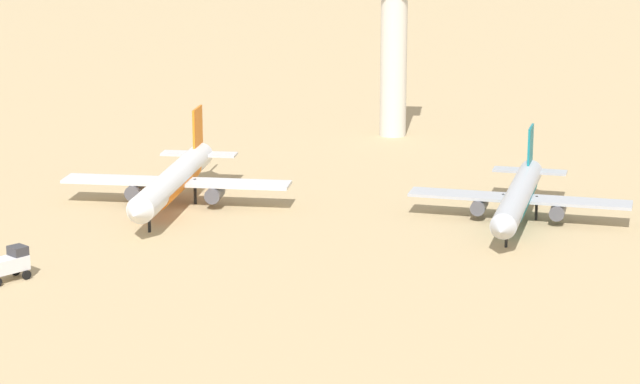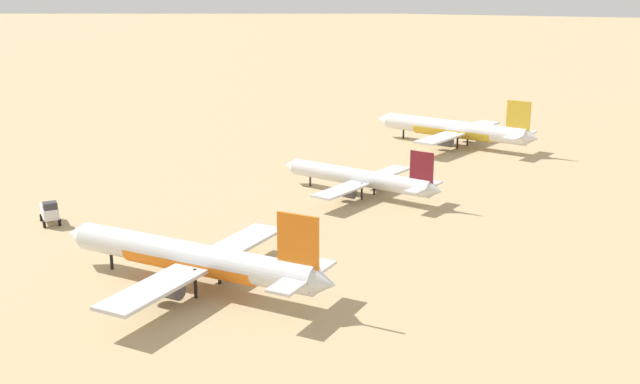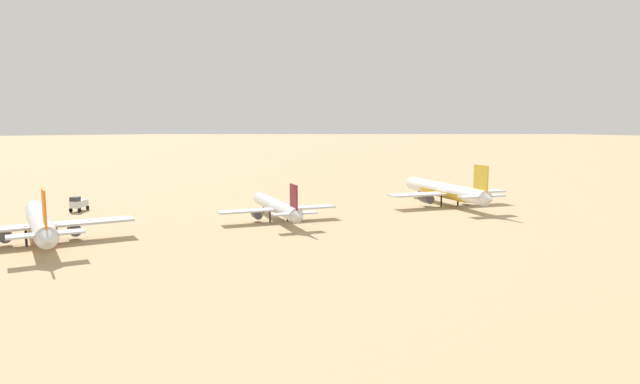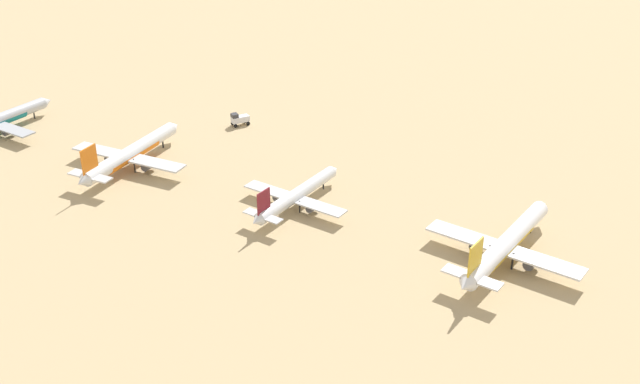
{
  "view_description": "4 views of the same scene",
  "coord_description": "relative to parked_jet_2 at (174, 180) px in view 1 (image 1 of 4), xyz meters",
  "views": [
    {
      "loc": [
        172.17,
        39.56,
        46.06
      ],
      "look_at": [
        10.25,
        20.9,
        5.89
      ],
      "focal_mm": 72.01,
      "sensor_mm": 36.0,
      "label": 1
    },
    {
      "loc": [
        -55.16,
        70.45,
        36.76
      ],
      "look_at": [
        -7.46,
        -26.79,
        6.86
      ],
      "focal_mm": 42.15,
      "sensor_mm": 36.0,
      "label": 2
    },
    {
      "loc": [
        -117.24,
        6.95,
        22.68
      ],
      "look_at": [
        -5.66,
        -60.85,
        6.1
      ],
      "focal_mm": 31.27,
      "sensor_mm": 36.0,
      "label": 3
    },
    {
      "loc": [
        -149.03,
        -121.77,
        88.97
      ],
      "look_at": [
        -1.37,
        -54.91,
        3.82
      ],
      "focal_mm": 43.89,
      "sensor_mm": 36.0,
      "label": 4
    }
  ],
  "objects": [
    {
      "name": "ground_plane",
      "position": [
        2.23,
        1.52,
        -3.92
      ],
      "size": [
        1800.0,
        1800.0,
        0.0
      ],
      "primitive_type": "plane",
      "color": "tan"
    },
    {
      "name": "parked_jet_2",
      "position": [
        0.0,
        0.0,
        0.0
      ],
      "size": [
        40.83,
        33.1,
        11.79
      ],
      "color": "silver",
      "rests_on": "ground"
    },
    {
      "name": "parked_jet_3",
      "position": [
        2.99,
        48.57,
        -0.32
      ],
      "size": [
        37.5,
        30.64,
        10.83
      ],
      "color": "#B2B7C1",
      "rests_on": "ground"
    },
    {
      "name": "service_truck",
      "position": [
        36.05,
        -11.63,
        -1.84
      ],
      "size": [
        5.62,
        5.17,
        3.9
      ],
      "color": "silver",
      "rests_on": "ground"
    },
    {
      "name": "control_tower",
      "position": [
        -55.9,
        27.92,
        12.89
      ],
      "size": [
        7.2,
        7.2,
        30.17
      ],
      "color": "beige",
      "rests_on": "ground"
    }
  ]
}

